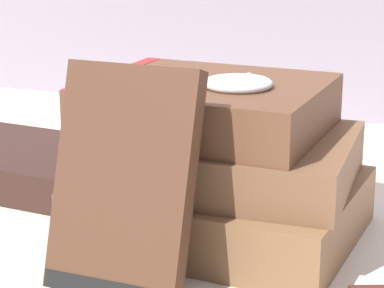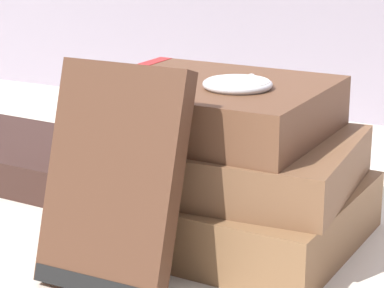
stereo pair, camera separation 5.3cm
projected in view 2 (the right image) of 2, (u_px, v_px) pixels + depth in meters
The scene contains 7 objects.
ground_plane at pixel (129, 239), 0.63m from camera, with size 3.00×3.00×0.00m, color beige.
book_flat_bottom at pixel (217, 207), 0.64m from camera, with size 0.21×0.18×0.05m.
book_flat_middle at pixel (215, 157), 0.62m from camera, with size 0.21×0.16×0.04m.
book_flat_top at pixel (204, 106), 0.63m from camera, with size 0.18×0.15×0.04m.
book_side_left at pixel (21, 156), 0.79m from camera, with size 0.23×0.15×0.03m.
book_leaning_front at pixel (112, 187), 0.54m from camera, with size 0.10×0.06×0.15m.
pocket_watch at pixel (238, 84), 0.59m from camera, with size 0.05×0.06×0.01m.
Camera 2 is at (0.31, -0.50, 0.25)m, focal length 75.00 mm.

